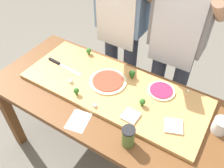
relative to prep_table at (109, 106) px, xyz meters
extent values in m
plane|color=#6B665B|center=(0.00, 0.00, -0.66)|extent=(8.00, 8.00, 0.00)
cube|color=brown|center=(-0.78, -0.32, -0.30)|extent=(0.07, 0.07, 0.72)
cube|color=brown|center=(-0.78, 0.32, -0.30)|extent=(0.07, 0.07, 0.72)
cube|color=brown|center=(0.78, 0.32, -0.30)|extent=(0.07, 0.07, 0.72)
cube|color=brown|center=(0.00, 0.00, 0.08)|extent=(1.68, 0.75, 0.04)
cube|color=tan|center=(-0.01, 0.07, 0.12)|extent=(1.29, 0.51, 0.03)
cube|color=#B7BABF|center=(-0.38, 0.05, 0.13)|extent=(0.22, 0.04, 0.00)
cube|color=black|center=(-0.54, 0.07, 0.14)|extent=(0.11, 0.03, 0.02)
cylinder|color=beige|center=(-0.07, 0.09, 0.14)|extent=(0.27, 0.27, 0.01)
cylinder|color=#BC3D28|center=(-0.07, 0.09, 0.14)|extent=(0.22, 0.22, 0.01)
cylinder|color=beige|center=(0.29, 0.21, 0.14)|extent=(0.19, 0.19, 0.01)
cylinder|color=#9E234C|center=(0.29, 0.21, 0.14)|extent=(0.15, 0.15, 0.01)
cube|color=beige|center=(0.21, -0.09, 0.14)|extent=(0.10, 0.10, 0.01)
cube|color=beige|center=(0.47, -0.02, 0.14)|extent=(0.14, 0.14, 0.01)
cylinder|color=#366618|center=(-0.18, -0.12, 0.14)|extent=(0.02, 0.02, 0.02)
sphere|color=#2D6623|center=(-0.18, -0.12, 0.17)|extent=(0.04, 0.04, 0.04)
cylinder|color=#2C5915|center=(0.05, 0.22, 0.14)|extent=(0.02, 0.02, 0.02)
sphere|color=#23561E|center=(0.05, 0.22, 0.17)|extent=(0.05, 0.05, 0.05)
cylinder|color=#3F7220|center=(-0.37, 0.28, 0.14)|extent=(0.02, 0.02, 0.02)
sphere|color=#38752D|center=(-0.37, 0.28, 0.17)|extent=(0.04, 0.04, 0.04)
cylinder|color=#366618|center=(0.23, 0.03, 0.14)|extent=(0.02, 0.02, 0.02)
sphere|color=#2D6623|center=(0.23, 0.03, 0.17)|extent=(0.04, 0.04, 0.04)
cube|color=silver|center=(-0.29, -0.05, 0.14)|extent=(0.03, 0.03, 0.02)
cube|color=silver|center=(0.44, 0.30, 0.14)|extent=(0.02, 0.02, 0.02)
cube|color=silver|center=(-0.01, -0.14, 0.14)|extent=(0.02, 0.02, 0.02)
cylinder|color=white|center=(0.70, 0.11, 0.15)|extent=(0.09, 0.09, 0.09)
cylinder|color=white|center=(0.70, 0.11, 0.13)|extent=(0.08, 0.08, 0.05)
cylinder|color=#517033|center=(0.28, -0.25, 0.16)|extent=(0.07, 0.07, 0.12)
cylinder|color=black|center=(0.28, -0.25, 0.23)|extent=(0.08, 0.08, 0.01)
cube|color=white|center=(-0.05, -0.27, 0.10)|extent=(0.15, 0.18, 0.00)
cylinder|color=#333847|center=(-0.36, 0.61, -0.21)|extent=(0.12, 0.12, 0.90)
cylinder|color=#333847|center=(-0.16, 0.61, -0.21)|extent=(0.12, 0.12, 0.90)
cube|color=white|center=(-0.26, 0.50, 0.43)|extent=(0.34, 0.01, 0.60)
cylinder|color=#333847|center=(0.12, 0.61, -0.21)|extent=(0.12, 0.12, 0.90)
cylinder|color=#333847|center=(0.32, 0.61, -0.21)|extent=(0.12, 0.12, 0.90)
cube|color=gray|center=(0.22, 0.61, 0.52)|extent=(0.40, 0.20, 0.55)
cube|color=silver|center=(0.22, 0.50, 0.43)|extent=(0.34, 0.01, 0.60)
cylinder|color=tan|center=(0.45, 0.51, 0.64)|extent=(0.08, 0.39, 0.31)
camera|label=1|loc=(0.59, -0.91, 1.28)|focal=37.82mm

